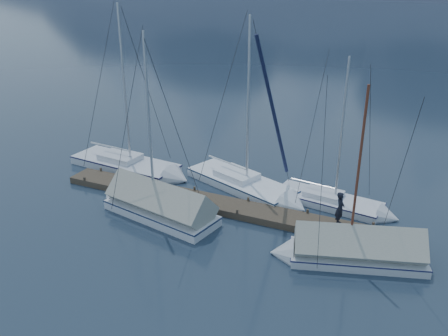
{
  "coord_description": "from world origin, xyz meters",
  "views": [
    {
      "loc": [
        8.6,
        -16.84,
        10.96
      ],
      "look_at": [
        0.0,
        2.0,
        2.2
      ],
      "focal_mm": 38.0,
      "sensor_mm": 36.0,
      "label": 1
    }
  ],
  "objects_px": {
    "sailboat_open_mid": "(254,189)",
    "person": "(340,209)",
    "sailboat_covered_near": "(345,251)",
    "sailboat_covered_far": "(152,205)",
    "sailboat_open_left": "(138,168)",
    "sailboat_open_right": "(343,205)"
  },
  "relations": [
    {
      "from": "sailboat_open_left",
      "to": "person",
      "type": "height_order",
      "value": "sailboat_open_left"
    },
    {
      "from": "sailboat_open_right",
      "to": "person",
      "type": "bearing_deg",
      "value": -83.98
    },
    {
      "from": "sailboat_covered_far",
      "to": "person",
      "type": "relative_size",
      "value": 6.01
    },
    {
      "from": "sailboat_covered_near",
      "to": "sailboat_covered_far",
      "type": "relative_size",
      "value": 0.85
    },
    {
      "from": "sailboat_covered_near",
      "to": "person",
      "type": "distance_m",
      "value": 2.44
    },
    {
      "from": "sailboat_open_left",
      "to": "sailboat_open_right",
      "type": "bearing_deg",
      "value": 1.7
    },
    {
      "from": "sailboat_covered_far",
      "to": "sailboat_open_left",
      "type": "bearing_deg",
      "value": 131.31
    },
    {
      "from": "sailboat_covered_far",
      "to": "person",
      "type": "distance_m",
      "value": 8.76
    },
    {
      "from": "sailboat_open_mid",
      "to": "person",
      "type": "height_order",
      "value": "sailboat_open_mid"
    },
    {
      "from": "sailboat_open_left",
      "to": "sailboat_covered_far",
      "type": "xyz_separation_m",
      "value": [
        3.58,
        -4.07,
        0.28
      ]
    },
    {
      "from": "sailboat_open_left",
      "to": "sailboat_open_mid",
      "type": "relative_size",
      "value": 1.04
    },
    {
      "from": "sailboat_open_mid",
      "to": "sailboat_open_right",
      "type": "relative_size",
      "value": 1.21
    },
    {
      "from": "sailboat_open_left",
      "to": "sailboat_open_right",
      "type": "distance_m",
      "value": 11.82
    },
    {
      "from": "sailboat_open_left",
      "to": "sailboat_covered_far",
      "type": "distance_m",
      "value": 5.42
    },
    {
      "from": "sailboat_covered_near",
      "to": "sailboat_open_right",
      "type": "bearing_deg",
      "value": 102.38
    },
    {
      "from": "sailboat_open_mid",
      "to": "sailboat_covered_far",
      "type": "relative_size",
      "value": 1.04
    },
    {
      "from": "sailboat_open_mid",
      "to": "sailboat_covered_near",
      "type": "xyz_separation_m",
      "value": [
        5.66,
        -4.38,
        0.23
      ]
    },
    {
      "from": "sailboat_open_right",
      "to": "sailboat_covered_near",
      "type": "xyz_separation_m",
      "value": [
        0.99,
        -4.53,
        0.26
      ]
    },
    {
      "from": "sailboat_covered_far",
      "to": "sailboat_covered_near",
      "type": "bearing_deg",
      "value": -0.66
    },
    {
      "from": "sailboat_open_left",
      "to": "sailboat_covered_near",
      "type": "bearing_deg",
      "value": -18.06
    },
    {
      "from": "sailboat_covered_far",
      "to": "sailboat_open_mid",
      "type": "bearing_deg",
      "value": 50.12
    },
    {
      "from": "sailboat_open_right",
      "to": "person",
      "type": "relative_size",
      "value": 5.17
    }
  ]
}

